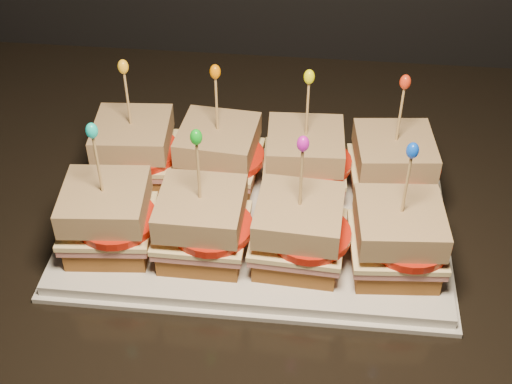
# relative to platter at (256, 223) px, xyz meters

# --- Properties ---
(granite_slab) EXTENTS (2.19, 0.68, 0.03)m
(granite_slab) POSITION_rel_platter_xyz_m (-0.04, 0.07, -0.03)
(granite_slab) COLOR black
(granite_slab) RESTS_ON cabinet
(platter) EXTENTS (0.42, 0.26, 0.02)m
(platter) POSITION_rel_platter_xyz_m (0.00, 0.00, 0.00)
(platter) COLOR silver
(platter) RESTS_ON granite_slab
(platter_rim) EXTENTS (0.44, 0.28, 0.01)m
(platter_rim) POSITION_rel_platter_xyz_m (0.00, 0.00, -0.01)
(platter_rim) COLOR silver
(platter_rim) RESTS_ON granite_slab
(sandwich_0_bread_bot) EXTENTS (0.09, 0.09, 0.02)m
(sandwich_0_bread_bot) POSITION_rel_platter_xyz_m (-0.15, 0.06, 0.02)
(sandwich_0_bread_bot) COLOR brown
(sandwich_0_bread_bot) RESTS_ON platter
(sandwich_0_ham) EXTENTS (0.10, 0.10, 0.01)m
(sandwich_0_ham) POSITION_rel_platter_xyz_m (-0.15, 0.06, 0.04)
(sandwich_0_ham) COLOR #B66560
(sandwich_0_ham) RESTS_ON sandwich_0_bread_bot
(sandwich_0_cheese) EXTENTS (0.10, 0.10, 0.01)m
(sandwich_0_cheese) POSITION_rel_platter_xyz_m (-0.15, 0.06, 0.04)
(sandwich_0_cheese) COLOR #FEE79D
(sandwich_0_cheese) RESTS_ON sandwich_0_ham
(sandwich_0_tomato) EXTENTS (0.08, 0.08, 0.01)m
(sandwich_0_tomato) POSITION_rel_platter_xyz_m (-0.14, 0.05, 0.05)
(sandwich_0_tomato) COLOR red
(sandwich_0_tomato) RESTS_ON sandwich_0_cheese
(sandwich_0_bread_top) EXTENTS (0.09, 0.09, 0.03)m
(sandwich_0_bread_top) POSITION_rel_platter_xyz_m (-0.15, 0.06, 0.07)
(sandwich_0_bread_top) COLOR #60370E
(sandwich_0_bread_top) RESTS_ON sandwich_0_tomato
(sandwich_0_pick) EXTENTS (0.00, 0.00, 0.09)m
(sandwich_0_pick) POSITION_rel_platter_xyz_m (-0.15, 0.06, 0.12)
(sandwich_0_pick) COLOR tan
(sandwich_0_pick) RESTS_ON sandwich_0_bread_top
(sandwich_0_frill) EXTENTS (0.01, 0.01, 0.02)m
(sandwich_0_frill) POSITION_rel_platter_xyz_m (-0.15, 0.06, 0.16)
(sandwich_0_frill) COLOR yellow
(sandwich_0_frill) RESTS_ON sandwich_0_pick
(sandwich_1_bread_bot) EXTENTS (0.09, 0.09, 0.02)m
(sandwich_1_bread_bot) POSITION_rel_platter_xyz_m (-0.05, 0.06, 0.02)
(sandwich_1_bread_bot) COLOR brown
(sandwich_1_bread_bot) RESTS_ON platter
(sandwich_1_ham) EXTENTS (0.10, 0.10, 0.01)m
(sandwich_1_ham) POSITION_rel_platter_xyz_m (-0.05, 0.06, 0.04)
(sandwich_1_ham) COLOR #B66560
(sandwich_1_ham) RESTS_ON sandwich_1_bread_bot
(sandwich_1_cheese) EXTENTS (0.10, 0.10, 0.01)m
(sandwich_1_cheese) POSITION_rel_platter_xyz_m (-0.05, 0.06, 0.04)
(sandwich_1_cheese) COLOR #FEE79D
(sandwich_1_cheese) RESTS_ON sandwich_1_ham
(sandwich_1_tomato) EXTENTS (0.08, 0.08, 0.01)m
(sandwich_1_tomato) POSITION_rel_platter_xyz_m (-0.04, 0.05, 0.05)
(sandwich_1_tomato) COLOR red
(sandwich_1_tomato) RESTS_ON sandwich_1_cheese
(sandwich_1_bread_top) EXTENTS (0.09, 0.09, 0.03)m
(sandwich_1_bread_top) POSITION_rel_platter_xyz_m (-0.05, 0.06, 0.07)
(sandwich_1_bread_top) COLOR #60370E
(sandwich_1_bread_top) RESTS_ON sandwich_1_tomato
(sandwich_1_pick) EXTENTS (0.00, 0.00, 0.09)m
(sandwich_1_pick) POSITION_rel_platter_xyz_m (-0.05, 0.06, 0.12)
(sandwich_1_pick) COLOR tan
(sandwich_1_pick) RESTS_ON sandwich_1_bread_top
(sandwich_1_frill) EXTENTS (0.01, 0.01, 0.02)m
(sandwich_1_frill) POSITION_rel_platter_xyz_m (-0.05, 0.06, 0.16)
(sandwich_1_frill) COLOR orange
(sandwich_1_frill) RESTS_ON sandwich_1_pick
(sandwich_2_bread_bot) EXTENTS (0.09, 0.09, 0.02)m
(sandwich_2_bread_bot) POSITION_rel_platter_xyz_m (0.05, 0.06, 0.02)
(sandwich_2_bread_bot) COLOR brown
(sandwich_2_bread_bot) RESTS_ON platter
(sandwich_2_ham) EXTENTS (0.10, 0.09, 0.01)m
(sandwich_2_ham) POSITION_rel_platter_xyz_m (0.05, 0.06, 0.04)
(sandwich_2_ham) COLOR #B66560
(sandwich_2_ham) RESTS_ON sandwich_2_bread_bot
(sandwich_2_cheese) EXTENTS (0.10, 0.10, 0.01)m
(sandwich_2_cheese) POSITION_rel_platter_xyz_m (0.05, 0.06, 0.04)
(sandwich_2_cheese) COLOR #FEE79D
(sandwich_2_cheese) RESTS_ON sandwich_2_ham
(sandwich_2_tomato) EXTENTS (0.08, 0.08, 0.01)m
(sandwich_2_tomato) POSITION_rel_platter_xyz_m (0.06, 0.05, 0.05)
(sandwich_2_tomato) COLOR red
(sandwich_2_tomato) RESTS_ON sandwich_2_cheese
(sandwich_2_bread_top) EXTENTS (0.09, 0.09, 0.03)m
(sandwich_2_bread_top) POSITION_rel_platter_xyz_m (0.05, 0.06, 0.07)
(sandwich_2_bread_top) COLOR #60370E
(sandwich_2_bread_top) RESTS_ON sandwich_2_tomato
(sandwich_2_pick) EXTENTS (0.00, 0.00, 0.09)m
(sandwich_2_pick) POSITION_rel_platter_xyz_m (0.05, 0.06, 0.12)
(sandwich_2_pick) COLOR tan
(sandwich_2_pick) RESTS_ON sandwich_2_bread_top
(sandwich_2_frill) EXTENTS (0.01, 0.01, 0.02)m
(sandwich_2_frill) POSITION_rel_platter_xyz_m (0.05, 0.06, 0.16)
(sandwich_2_frill) COLOR #E7EF06
(sandwich_2_frill) RESTS_ON sandwich_2_pick
(sandwich_3_bread_bot) EXTENTS (0.09, 0.09, 0.02)m
(sandwich_3_bread_bot) POSITION_rel_platter_xyz_m (0.15, 0.06, 0.02)
(sandwich_3_bread_bot) COLOR brown
(sandwich_3_bread_bot) RESTS_ON platter
(sandwich_3_ham) EXTENTS (0.10, 0.10, 0.01)m
(sandwich_3_ham) POSITION_rel_platter_xyz_m (0.15, 0.06, 0.04)
(sandwich_3_ham) COLOR #B66560
(sandwich_3_ham) RESTS_ON sandwich_3_bread_bot
(sandwich_3_cheese) EXTENTS (0.10, 0.10, 0.01)m
(sandwich_3_cheese) POSITION_rel_platter_xyz_m (0.15, 0.06, 0.04)
(sandwich_3_cheese) COLOR #FEE79D
(sandwich_3_cheese) RESTS_ON sandwich_3_ham
(sandwich_3_tomato) EXTENTS (0.08, 0.08, 0.01)m
(sandwich_3_tomato) POSITION_rel_platter_xyz_m (0.16, 0.05, 0.05)
(sandwich_3_tomato) COLOR red
(sandwich_3_tomato) RESTS_ON sandwich_3_cheese
(sandwich_3_bread_top) EXTENTS (0.10, 0.10, 0.03)m
(sandwich_3_bread_top) POSITION_rel_platter_xyz_m (0.15, 0.06, 0.07)
(sandwich_3_bread_top) COLOR #60370E
(sandwich_3_bread_top) RESTS_ON sandwich_3_tomato
(sandwich_3_pick) EXTENTS (0.00, 0.00, 0.09)m
(sandwich_3_pick) POSITION_rel_platter_xyz_m (0.15, 0.06, 0.12)
(sandwich_3_pick) COLOR tan
(sandwich_3_pick) RESTS_ON sandwich_3_bread_top
(sandwich_3_frill) EXTENTS (0.01, 0.01, 0.02)m
(sandwich_3_frill) POSITION_rel_platter_xyz_m (0.15, 0.06, 0.16)
(sandwich_3_frill) COLOR red
(sandwich_3_frill) RESTS_ON sandwich_3_pick
(sandwich_4_bread_bot) EXTENTS (0.09, 0.09, 0.02)m
(sandwich_4_bread_bot) POSITION_rel_platter_xyz_m (-0.15, -0.06, 0.02)
(sandwich_4_bread_bot) COLOR brown
(sandwich_4_bread_bot) RESTS_ON platter
(sandwich_4_ham) EXTENTS (0.10, 0.10, 0.01)m
(sandwich_4_ham) POSITION_rel_platter_xyz_m (-0.15, -0.06, 0.04)
(sandwich_4_ham) COLOR #B66560
(sandwich_4_ham) RESTS_ON sandwich_4_bread_bot
(sandwich_4_cheese) EXTENTS (0.10, 0.10, 0.01)m
(sandwich_4_cheese) POSITION_rel_platter_xyz_m (-0.15, -0.06, 0.04)
(sandwich_4_cheese) COLOR #FEE79D
(sandwich_4_cheese) RESTS_ON sandwich_4_ham
(sandwich_4_tomato) EXTENTS (0.08, 0.08, 0.01)m
(sandwich_4_tomato) POSITION_rel_platter_xyz_m (-0.14, -0.07, 0.05)
(sandwich_4_tomato) COLOR red
(sandwich_4_tomato) RESTS_ON sandwich_4_cheese
(sandwich_4_bread_top) EXTENTS (0.09, 0.09, 0.03)m
(sandwich_4_bread_top) POSITION_rel_platter_xyz_m (-0.15, -0.06, 0.07)
(sandwich_4_bread_top) COLOR #60370E
(sandwich_4_bread_top) RESTS_ON sandwich_4_tomato
(sandwich_4_pick) EXTENTS (0.00, 0.00, 0.09)m
(sandwich_4_pick) POSITION_rel_platter_xyz_m (-0.15, -0.06, 0.12)
(sandwich_4_pick) COLOR tan
(sandwich_4_pick) RESTS_ON sandwich_4_bread_top
(sandwich_4_frill) EXTENTS (0.01, 0.01, 0.02)m
(sandwich_4_frill) POSITION_rel_platter_xyz_m (-0.15, -0.06, 0.16)
(sandwich_4_frill) COLOR #10C8B5
(sandwich_4_frill) RESTS_ON sandwich_4_pick
(sandwich_5_bread_bot) EXTENTS (0.09, 0.09, 0.02)m
(sandwich_5_bread_bot) POSITION_rel_platter_xyz_m (-0.05, -0.06, 0.02)
(sandwich_5_bread_bot) COLOR brown
(sandwich_5_bread_bot) RESTS_ON platter
(sandwich_5_ham) EXTENTS (0.09, 0.09, 0.01)m
(sandwich_5_ham) POSITION_rel_platter_xyz_m (-0.05, -0.06, 0.04)
(sandwich_5_ham) COLOR #B66560
(sandwich_5_ham) RESTS_ON sandwich_5_bread_bot
(sandwich_5_cheese) EXTENTS (0.10, 0.09, 0.01)m
(sandwich_5_cheese) POSITION_rel_platter_xyz_m (-0.05, -0.06, 0.04)
(sandwich_5_cheese) COLOR #FEE79D
(sandwich_5_cheese) RESTS_ON sandwich_5_ham
(sandwich_5_tomato) EXTENTS (0.08, 0.08, 0.01)m
(sandwich_5_tomato) POSITION_rel_platter_xyz_m (-0.04, -0.07, 0.05)
(sandwich_5_tomato) COLOR red
(sandwich_5_tomato) RESTS_ON sandwich_5_cheese
(sandwich_5_bread_top) EXTENTS (0.09, 0.09, 0.03)m
(sandwich_5_bread_top) POSITION_rel_platter_xyz_m (-0.05, -0.06, 0.07)
(sandwich_5_bread_top) COLOR #60370E
(sandwich_5_bread_top) RESTS_ON sandwich_5_tomato
(sandwich_5_pick) EXTENTS (0.00, 0.00, 0.09)m
(sandwich_5_pick) POSITION_rel_platter_xyz_m (-0.05, -0.06, 0.12)
(sandwich_5_pick) COLOR tan
(sandwich_5_pick) RESTS_ON sandwich_5_bread_top
(sandwich_5_frill) EXTENTS (0.01, 0.01, 0.02)m
(sandwich_5_frill) POSITION_rel_platter_xyz_m (-0.05, -0.06, 0.16)
(sandwich_5_frill) COLOR #10AD1C
(sandwich_5_frill) RESTS_ON sandwich_5_pick
(sandwich_6_bread_bot) EXTENTS (0.09, 0.09, 0.02)m
(sandwich_6_bread_bot) POSITION_rel_platter_xyz_m (0.05, -0.06, 0.02)
(sandwich_6_bread_bot) COLOR brown
(sandwich_6_bread_bot) RESTS_ON platter
(sandwich_6_ham) EXTENTS (0.10, 0.10, 0.01)m
(sandwich_6_ham) POSITION_rel_platter_xyz_m (0.05, -0.06, 0.04)
(sandwich_6_ham) COLOR #B66560
(sandwich_6_ham) RESTS_ON sandwich_6_bread_bot
(sandwich_6_cheese) EXTENTS (0.10, 0.10, 0.01)m
(sandwich_6_cheese) POSITION_rel_platter_xyz_m (0.05, -0.06, 0.04)
(sandwich_6_cheese) COLOR #FEE79D
(sandwich_6_cheese) RESTS_ON sandwich_6_ham
(sandwich_6_tomato) EXTENTS (0.08, 0.08, 0.01)m
(sandwich_6_tomato) POSITION_rel_platter_xyz_m (0.06, -0.07, 0.05)
(sandwich_6_tomato) COLOR red
(sandwich_6_tomato) RESTS_ON sandwich_6_cheese
(sandwich_6_bread_top) EXTENTS (0.09, 0.09, 0.03)m
(sandwich_6_bread_top) POSITION_rel_platter_xyz_m (0.05, -0.06, 0.07)
(sandwich_6_bread_top) COLOR #60370E
(sandwich_6_bread_top) RESTS_ON sandwich_6_tomato
(sandwich_6_pick) EXTENTS (0.00, 0.00, 0.09)m
(sandwich_6_pick) POSITION_rel_platter_xyz_m (0.05, -0.06, 0.12)
(sandwich_6_pick) COLOR tan
(sandwich_6_pick) RESTS_ON sandwich_6_bread_top
(sandwich_6_frill) EXTENTS (0.01, 0.01, 0.02)m
(sandwich_6_frill) POSITION_rel_platter_xyz_m (0.05, -0.06, 0.16)
(sandwich_6_frill) COLOR #C016B5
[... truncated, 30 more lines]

